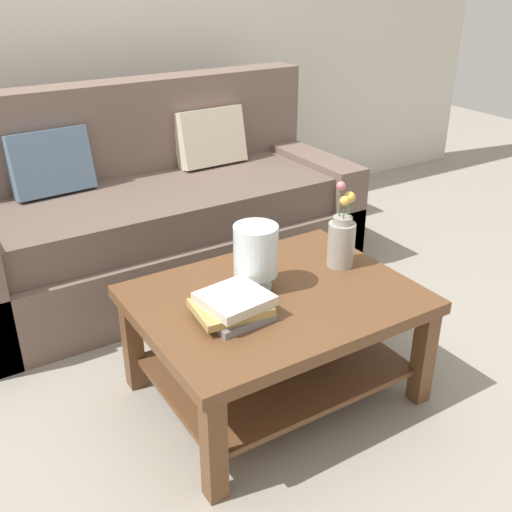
{
  "coord_description": "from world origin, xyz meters",
  "views": [
    {
      "loc": [
        -1.14,
        -2.07,
        1.63
      ],
      "look_at": [
        0.0,
        -0.24,
        0.57
      ],
      "focal_mm": 42.27,
      "sensor_mm": 36.0,
      "label": 1
    }
  ],
  "objects_px": {
    "coffee_table": "(277,323)",
    "glass_hurricane_vase": "(256,252)",
    "book_stack_main": "(234,306)",
    "flower_pitcher": "(342,239)",
    "couch": "(155,217)"
  },
  "relations": [
    {
      "from": "book_stack_main",
      "to": "flower_pitcher",
      "type": "relative_size",
      "value": 0.76
    },
    {
      "from": "couch",
      "to": "flower_pitcher",
      "type": "bearing_deg",
      "value": -72.94
    },
    {
      "from": "book_stack_main",
      "to": "coffee_table",
      "type": "bearing_deg",
      "value": 14.56
    },
    {
      "from": "coffee_table",
      "to": "book_stack_main",
      "type": "xyz_separation_m",
      "value": [
        -0.23,
        -0.06,
        0.18
      ]
    },
    {
      "from": "glass_hurricane_vase",
      "to": "flower_pitcher",
      "type": "bearing_deg",
      "value": -2.73
    },
    {
      "from": "couch",
      "to": "book_stack_main",
      "type": "relative_size",
      "value": 7.64
    },
    {
      "from": "coffee_table",
      "to": "flower_pitcher",
      "type": "xyz_separation_m",
      "value": [
        0.36,
        0.06,
        0.26
      ]
    },
    {
      "from": "glass_hurricane_vase",
      "to": "coffee_table",
      "type": "bearing_deg",
      "value": -58.43
    },
    {
      "from": "coffee_table",
      "to": "book_stack_main",
      "type": "bearing_deg",
      "value": -165.44
    },
    {
      "from": "couch",
      "to": "flower_pitcher",
      "type": "relative_size",
      "value": 5.84
    },
    {
      "from": "coffee_table",
      "to": "couch",
      "type": "bearing_deg",
      "value": 89.77
    },
    {
      "from": "coffee_table",
      "to": "flower_pitcher",
      "type": "distance_m",
      "value": 0.45
    },
    {
      "from": "coffee_table",
      "to": "glass_hurricane_vase",
      "type": "xyz_separation_m",
      "value": [
        -0.05,
        0.08,
        0.29
      ]
    },
    {
      "from": "coffee_table",
      "to": "glass_hurricane_vase",
      "type": "bearing_deg",
      "value": 121.57
    },
    {
      "from": "couch",
      "to": "glass_hurricane_vase",
      "type": "bearing_deg",
      "value": -92.8
    }
  ]
}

